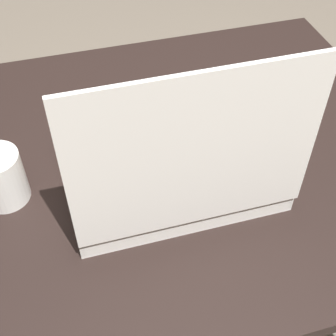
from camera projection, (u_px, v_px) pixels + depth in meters
The scene contains 5 objects.
ground_plane at pixel (174, 309), 1.50m from camera, with size 8.00×8.00×0.00m, color #6B6054.
dining_table at pixel (176, 182), 1.06m from camera, with size 1.05×0.88×0.71m.
donut_box at pixel (172, 166), 0.88m from camera, with size 0.40×0.31×0.35m.
coffee_mug at pixel (0, 177), 0.86m from camera, with size 0.09×0.09×0.11m.
paper_napkin at pixel (147, 102), 1.10m from camera, with size 0.12×0.08×0.01m.
Camera 1 is at (0.21, 0.68, 1.40)m, focal length 50.00 mm.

